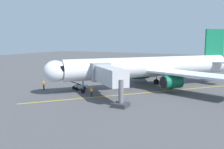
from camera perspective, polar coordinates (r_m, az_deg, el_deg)
ground_plane at (r=51.35m, az=10.27°, el=-2.74°), size 220.00×220.00×0.00m
apron_lead_in_line at (r=44.80m, az=5.99°, el=-4.22°), size 26.33×30.42×0.01m
airplane at (r=49.86m, az=8.89°, el=1.63°), size 32.36×33.63×11.50m
jet_bridge at (r=40.24m, az=-1.16°, el=-0.14°), size 9.92×9.01×5.40m
ground_crew_marshaller at (r=41.99m, az=-4.59°, el=-3.80°), size 0.44×0.31×1.71m
ground_crew_wing_walker at (r=57.05m, az=13.41°, el=-0.85°), size 0.45×0.47×1.71m
ground_crew_loader at (r=48.87m, az=-15.05°, el=-2.37°), size 0.45×0.35×1.71m
belt_loader_starboard_side at (r=48.24m, az=-7.32°, el=-2.50°), size 3.56×4.46×2.32m
belt_loader_rear_apron at (r=64.85m, az=8.57°, el=0.18°), size 3.69×4.39×2.32m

